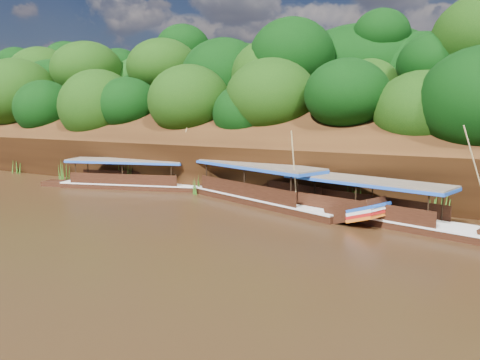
{
  "coord_description": "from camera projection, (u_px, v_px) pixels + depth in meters",
  "views": [
    {
      "loc": [
        15.63,
        -20.09,
        6.35
      ],
      "look_at": [
        0.03,
        7.0,
        1.67
      ],
      "focal_mm": 35.0,
      "sensor_mm": 36.0,
      "label": 1
    }
  ],
  "objects": [
    {
      "name": "reeds",
      "position": [
        222.0,
        183.0,
        35.25
      ],
      "size": [
        48.78,
        2.61,
        2.01
      ],
      "color": "#2F6318",
      "rests_on": "ground"
    },
    {
      "name": "boat_0",
      "position": [
        389.0,
        215.0,
        26.17
      ],
      "size": [
        14.94,
        5.37,
        6.12
      ],
      "rotation": [
        0.0,
        0.0,
        -0.23
      ],
      "color": "black",
      "rests_on": "ground"
    },
    {
      "name": "ground",
      "position": [
        177.0,
        226.0,
        25.87
      ],
      "size": [
        160.0,
        160.0,
        0.0
      ],
      "primitive_type": "plane",
      "color": "black",
      "rests_on": "ground"
    },
    {
      "name": "riverbank",
      "position": [
        321.0,
        157.0,
        45.07
      ],
      "size": [
        120.0,
        30.06,
        19.4
      ],
      "color": "black",
      "rests_on": "ground"
    },
    {
      "name": "boat_2",
      "position": [
        146.0,
        182.0,
        38.07
      ],
      "size": [
        14.89,
        6.4,
        5.43
      ],
      "rotation": [
        0.0,
        0.0,
        0.31
      ],
      "color": "black",
      "rests_on": "ground"
    },
    {
      "name": "boat_1",
      "position": [
        273.0,
        197.0,
        31.21
      ],
      "size": [
        15.55,
        7.41,
        5.65
      ],
      "rotation": [
        0.0,
        0.0,
        -0.35
      ],
      "color": "black",
      "rests_on": "ground"
    }
  ]
}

